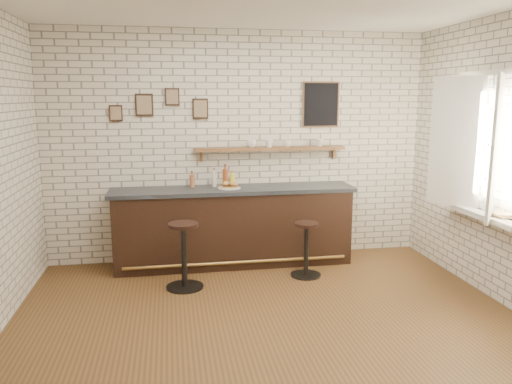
# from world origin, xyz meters

# --- Properties ---
(ground) EXTENTS (5.00, 5.00, 0.00)m
(ground) POSITION_xyz_m (0.00, 0.00, 0.00)
(ground) COLOR brown
(ground) RESTS_ON ground
(bar_counter) EXTENTS (3.10, 0.65, 1.01)m
(bar_counter) POSITION_xyz_m (-0.12, 1.70, 0.51)
(bar_counter) COLOR black
(bar_counter) RESTS_ON ground
(sandwich_plate) EXTENTS (0.28, 0.28, 0.01)m
(sandwich_plate) POSITION_xyz_m (-0.17, 1.67, 1.02)
(sandwich_plate) COLOR white
(sandwich_plate) RESTS_ON bar_counter
(ciabatta_sandwich) EXTENTS (0.23, 0.16, 0.07)m
(ciabatta_sandwich) POSITION_xyz_m (-0.16, 1.67, 1.06)
(ciabatta_sandwich) COLOR tan
(ciabatta_sandwich) RESTS_ON sandwich_plate
(potato_chips) EXTENTS (0.26, 0.19, 0.00)m
(potato_chips) POSITION_xyz_m (-0.19, 1.67, 1.02)
(potato_chips) COLOR #E7AC51
(potato_chips) RESTS_ON sandwich_plate
(bitters_bottle_brown) EXTENTS (0.07, 0.07, 0.21)m
(bitters_bottle_brown) POSITION_xyz_m (-0.63, 1.83, 1.10)
(bitters_bottle_brown) COLOR brown
(bitters_bottle_brown) RESTS_ON bar_counter
(bitters_bottle_white) EXTENTS (0.06, 0.06, 0.24)m
(bitters_bottle_white) POSITION_xyz_m (-0.35, 1.83, 1.11)
(bitters_bottle_white) COLOR beige
(bitters_bottle_white) RESTS_ON bar_counter
(bitters_bottle_amber) EXTENTS (0.07, 0.07, 0.29)m
(bitters_bottle_amber) POSITION_xyz_m (-0.21, 1.83, 1.13)
(bitters_bottle_amber) COLOR #8F3C17
(bitters_bottle_amber) RESTS_ON bar_counter
(condiment_bottle_yellow) EXTENTS (0.06, 0.06, 0.20)m
(condiment_bottle_yellow) POSITION_xyz_m (-0.12, 1.83, 1.09)
(condiment_bottle_yellow) COLOR yellow
(condiment_bottle_yellow) RESTS_ON bar_counter
(bar_stool_left) EXTENTS (0.44, 0.44, 0.76)m
(bar_stool_left) POSITION_xyz_m (-0.78, 0.96, 0.41)
(bar_stool_left) COLOR black
(bar_stool_left) RESTS_ON ground
(bar_stool_right) EXTENTS (0.37, 0.37, 0.67)m
(bar_stool_right) POSITION_xyz_m (0.69, 1.10, 0.36)
(bar_stool_right) COLOR black
(bar_stool_right) RESTS_ON ground
(wall_shelf) EXTENTS (2.00, 0.18, 0.18)m
(wall_shelf) POSITION_xyz_m (0.40, 1.90, 1.48)
(wall_shelf) COLOR brown
(wall_shelf) RESTS_ON ground
(shelf_cup_a) EXTENTS (0.18, 0.18, 0.10)m
(shelf_cup_a) POSITION_xyz_m (0.15, 1.90, 1.55)
(shelf_cup_a) COLOR white
(shelf_cup_a) RESTS_ON wall_shelf
(shelf_cup_b) EXTENTS (0.14, 0.14, 0.10)m
(shelf_cup_b) POSITION_xyz_m (0.38, 1.90, 1.55)
(shelf_cup_b) COLOR white
(shelf_cup_b) RESTS_ON wall_shelf
(shelf_cup_c) EXTENTS (0.12, 0.12, 0.09)m
(shelf_cup_c) POSITION_xyz_m (0.63, 1.90, 1.54)
(shelf_cup_c) COLOR white
(shelf_cup_c) RESTS_ON wall_shelf
(shelf_cup_d) EXTENTS (0.13, 0.13, 0.10)m
(shelf_cup_d) POSITION_xyz_m (1.08, 1.90, 1.55)
(shelf_cup_d) COLOR white
(shelf_cup_d) RESTS_ON wall_shelf
(back_wall_decor) EXTENTS (2.96, 0.02, 0.56)m
(back_wall_decor) POSITION_xyz_m (0.23, 1.98, 2.05)
(back_wall_decor) COLOR black
(back_wall_decor) RESTS_ON ground
(window_sill) EXTENTS (0.20, 1.35, 0.06)m
(window_sill) POSITION_xyz_m (2.40, 0.30, 0.90)
(window_sill) COLOR white
(window_sill) RESTS_ON ground
(casement_window) EXTENTS (0.40, 1.30, 1.56)m
(casement_window) POSITION_xyz_m (2.36, 0.30, 1.65)
(casement_window) COLOR white
(casement_window) RESTS_ON ground
(book_lower) EXTENTS (0.19, 0.25, 0.02)m
(book_lower) POSITION_xyz_m (2.38, 0.01, 0.94)
(book_lower) COLOR tan
(book_lower) RESTS_ON window_sill
(book_upper) EXTENTS (0.22, 0.26, 0.02)m
(book_upper) POSITION_xyz_m (2.38, 0.02, 0.96)
(book_upper) COLOR tan
(book_upper) RESTS_ON book_lower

